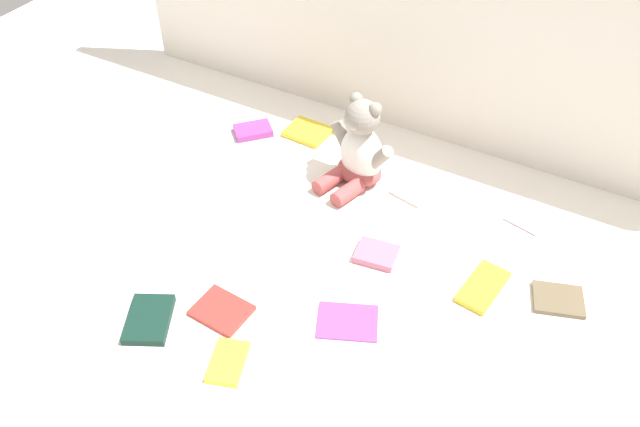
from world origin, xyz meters
TOP-DOWN VIEW (x-y plane):
  - ground_plane at (0.00, 0.00)m, footprint 3.20×3.20m
  - backdrop_drape at (0.00, 0.44)m, footprint 1.80×0.03m
  - teddy_bear at (-0.04, 0.16)m, footprint 0.20×0.20m
  - book_case_0 at (-0.01, -0.48)m, footprint 0.09×0.12m
  - book_case_1 at (0.12, -0.07)m, footprint 0.10×0.09m
  - book_case_2 at (-0.39, 0.19)m, footprint 0.12×0.12m
  - book_case_3 at (0.37, -0.05)m, footprint 0.09×0.15m
  - book_case_4 at (-0.49, 0.01)m, footprint 0.14×0.14m
  - book_case_5 at (0.39, 0.23)m, footprint 0.11×0.11m
  - book_case_6 at (-0.21, -0.47)m, footprint 0.13×0.15m
  - book_case_7 at (0.11, 0.19)m, footprint 0.11×0.12m
  - book_case_8 at (-0.26, 0.27)m, footprint 0.12×0.10m
  - book_case_9 at (0.15, -0.27)m, footprint 0.15×0.14m
  - book_case_10 at (0.52, -0.00)m, footprint 0.13×0.12m
  - book_case_11 at (-0.10, -0.38)m, footprint 0.12×0.10m

SIDE VIEW (x-z plane):
  - ground_plane at x=0.00m, z-range 0.00..0.00m
  - book_case_4 at x=-0.49m, z-range 0.00..0.01m
  - book_case_5 at x=0.39m, z-range 0.00..0.01m
  - book_case_9 at x=0.15m, z-range 0.00..0.01m
  - book_case_11 at x=-0.10m, z-range 0.00..0.01m
  - book_case_10 at x=0.52m, z-range 0.00..0.01m
  - book_case_7 at x=0.11m, z-range 0.00..0.01m
  - book_case_0 at x=-0.01m, z-range 0.00..0.01m
  - book_case_3 at x=0.37m, z-range 0.00..0.01m
  - book_case_8 at x=-0.26m, z-range 0.00..0.01m
  - book_case_1 at x=0.12m, z-range 0.00..0.02m
  - book_case_6 at x=-0.21m, z-range 0.00..0.02m
  - book_case_2 at x=-0.39m, z-range 0.00..0.02m
  - teddy_bear at x=-0.04m, z-range -0.03..0.21m
  - backdrop_drape at x=0.00m, z-range 0.00..0.65m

